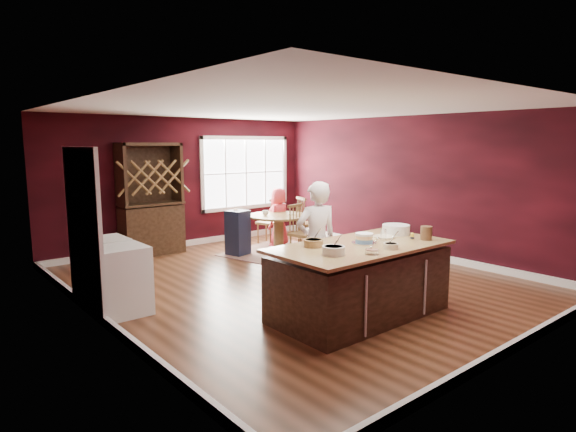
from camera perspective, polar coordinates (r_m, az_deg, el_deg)
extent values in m
plane|color=brown|center=(7.71, 0.68, -7.72)|extent=(7.00, 7.00, 0.00)
plane|color=white|center=(7.42, 0.72, 12.72)|extent=(7.00, 7.00, 0.00)
plane|color=black|center=(10.35, -11.99, 3.89)|extent=(6.00, 0.00, 6.00)
plane|color=black|center=(5.31, 25.97, -1.14)|extent=(6.00, 0.00, 6.00)
plane|color=black|center=(5.97, -21.80, 0.10)|extent=(0.00, 7.00, 7.00)
plane|color=black|center=(9.65, 14.42, 3.48)|extent=(0.00, 7.00, 7.00)
cube|color=black|center=(6.19, 8.49, -7.96)|extent=(2.24, 1.14, 0.83)
cube|color=tan|center=(6.07, 8.59, -3.56)|extent=(2.32, 1.22, 0.04)
cylinder|color=brown|center=(9.76, -1.12, -4.11)|extent=(0.57, 0.57, 0.04)
cylinder|color=brown|center=(9.69, -1.13, -2.18)|extent=(0.20, 0.20, 0.67)
cylinder|color=brown|center=(9.63, -1.13, 0.01)|extent=(1.21, 1.21, 0.04)
imported|color=silver|center=(6.62, 3.39, -3.07)|extent=(0.69, 0.54, 1.66)
cylinder|color=white|center=(5.47, 5.42, -4.09)|extent=(0.26, 0.26, 0.10)
cylinder|color=tan|center=(5.88, 3.03, -3.21)|extent=(0.24, 0.24, 0.09)
cylinder|color=silver|center=(5.56, 9.91, -4.20)|extent=(0.16, 0.16, 0.06)
cylinder|color=white|center=(5.89, 12.09, -3.50)|extent=(0.18, 0.18, 0.07)
cylinder|color=white|center=(6.33, 11.25, -2.22)|extent=(0.08, 0.08, 0.16)
cylinder|color=#FFEDCF|center=(6.57, 11.32, -2.43)|extent=(0.30, 0.30, 0.02)
cylinder|color=white|center=(6.85, 12.67, -1.56)|extent=(0.38, 0.38, 0.13)
cylinder|color=brown|center=(6.53, 16.08, -1.96)|extent=(0.15, 0.15, 0.18)
cube|color=brown|center=(9.76, -1.12, -4.19)|extent=(2.38, 2.04, 0.01)
imported|color=red|center=(10.19, -1.08, -0.14)|extent=(0.71, 0.59, 1.24)
cylinder|color=beige|center=(9.71, 0.54, 0.26)|extent=(0.21, 0.21, 0.02)
imported|color=white|center=(9.57, -2.68, 0.38)|extent=(0.16, 0.16, 0.10)
cube|color=#37220E|center=(9.73, -15.96, 1.92)|extent=(1.19, 0.50, 2.18)
cube|color=white|center=(6.53, -19.10, -7.23)|extent=(0.61, 0.59, 0.88)
cube|color=silver|center=(7.11, -20.94, -6.01)|extent=(0.61, 0.59, 0.89)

